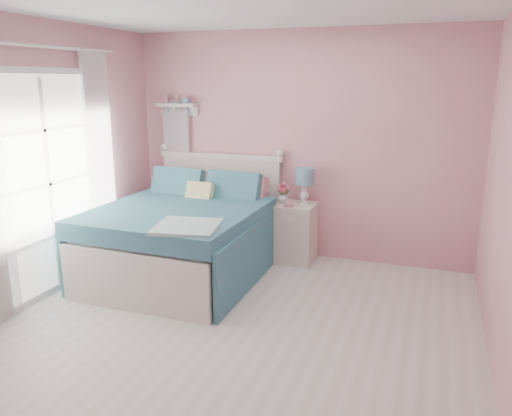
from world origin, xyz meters
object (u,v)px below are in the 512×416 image
Objects in this scene: nightstand at (294,232)px; table_lamp at (305,179)px; vase at (283,197)px; teacup at (289,203)px; bed at (185,237)px.

nightstand is 1.63× the size of table_lamp.
vase is 0.18m from teacup.
nightstand is at bearing -1.34° from vase.
vase is at bearing 128.20° from teacup.
table_lamp is 3.86× the size of teacup.
teacup is at bearing -122.98° from table_lamp.
table_lamp is 0.33m from vase.
vase reaches higher than nightstand.
table_lamp is at bearing 12.32° from vase.
vase is 1.26× the size of teacup.
bed is 1.20m from teacup.
bed reaches higher than nightstand.
bed is 1.48m from table_lamp.
table_lamp is at bearing 38.12° from bed.
bed reaches higher than teacup.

